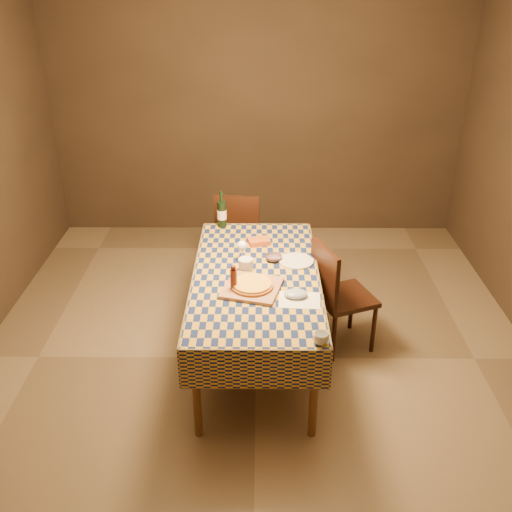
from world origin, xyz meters
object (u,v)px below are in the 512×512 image
at_px(wine_bottle, 222,214).
at_px(pizza, 252,284).
at_px(white_plate, 296,261).
at_px(cutting_board, 252,288).
at_px(dining_table, 256,283).
at_px(chair_far, 239,231).
at_px(chair_right, 336,292).
at_px(bowl, 274,258).

bearing_deg(wine_bottle, pizza, -75.52).
bearing_deg(white_plate, pizza, -129.22).
xyz_separation_m(cutting_board, pizza, (0.00, 0.00, 0.03)).
height_order(dining_table, white_plate, white_plate).
height_order(dining_table, cutting_board, cutting_board).
relative_size(cutting_board, chair_far, 0.41).
bearing_deg(cutting_board, white_plate, 50.78).
height_order(dining_table, chair_right, chair_right).
distance_m(white_plate, chair_far, 1.22).
distance_m(pizza, wine_bottle, 1.11).
bearing_deg(cutting_board, chair_far, 95.77).
height_order(pizza, chair_far, chair_far).
height_order(wine_bottle, white_plate, wine_bottle).
xyz_separation_m(pizza, white_plate, (0.33, 0.41, -0.03)).
bearing_deg(dining_table, chair_far, 97.83).
xyz_separation_m(cutting_board, chair_right, (0.66, 0.38, -0.26)).
bearing_deg(dining_table, bowl, 59.44).
distance_m(pizza, chair_right, 0.81).
relative_size(white_plate, chair_far, 0.29).
height_order(bowl, white_plate, bowl).
distance_m(dining_table, wine_bottle, 0.93).
xyz_separation_m(pizza, chair_right, (0.66, 0.38, -0.29)).
distance_m(dining_table, chair_right, 0.68).
bearing_deg(dining_table, white_plate, 33.00).
xyz_separation_m(pizza, chair_far, (-0.15, 1.50, -0.29)).
height_order(wine_bottle, chair_right, wine_bottle).
bearing_deg(dining_table, wine_bottle, 109.35).
relative_size(bowl, white_plate, 0.49).
height_order(dining_table, bowl, bowl).
distance_m(cutting_board, bowl, 0.47).
xyz_separation_m(wine_bottle, chair_far, (0.12, 0.43, -0.37)).
bearing_deg(white_plate, chair_right, -5.36).
xyz_separation_m(wine_bottle, white_plate, (0.61, -0.66, -0.11)).
bearing_deg(chair_far, dining_table, -82.17).
xyz_separation_m(bowl, chair_right, (0.50, -0.06, -0.27)).
height_order(white_plate, chair_far, chair_far).
height_order(cutting_board, pizza, pizza).
distance_m(cutting_board, chair_far, 1.53).
xyz_separation_m(bowl, chair_far, (-0.31, 1.06, -0.27)).
xyz_separation_m(dining_table, bowl, (0.14, 0.23, 0.10)).
bearing_deg(bowl, chair_far, 106.45).
xyz_separation_m(dining_table, chair_far, (-0.18, 1.29, -0.17)).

